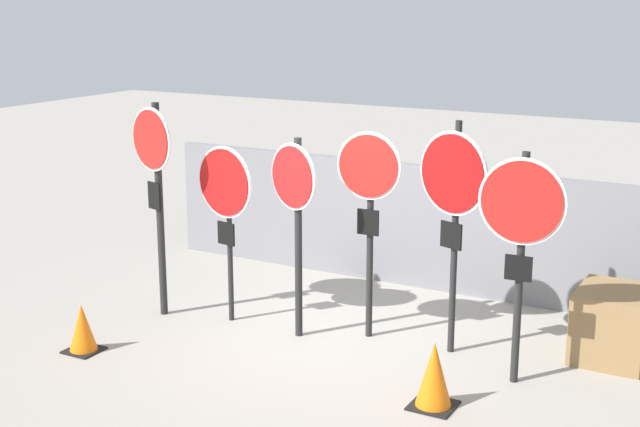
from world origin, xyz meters
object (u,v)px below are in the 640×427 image
object	(u,v)px
storage_crate	(613,324)
traffic_cone_0	(434,375)
stop_sign_1	(225,195)
traffic_cone_1	(82,328)
stop_sign_3	(369,193)
stop_sign_2	(295,202)
stop_sign_4	(453,193)
stop_sign_0	(155,173)
stop_sign_5	(521,225)

from	to	relation	value
storage_crate	traffic_cone_0	bearing A→B (deg)	-121.54
stop_sign_1	traffic_cone_1	bearing A→B (deg)	-108.10
stop_sign_1	storage_crate	distance (m)	4.52
traffic_cone_0	traffic_cone_1	distance (m)	3.91
stop_sign_3	storage_crate	size ratio (longest dim) A/B	2.69
stop_sign_3	traffic_cone_1	bearing A→B (deg)	-145.93
stop_sign_1	stop_sign_2	bearing A→B (deg)	9.38
traffic_cone_1	storage_crate	bearing A→B (deg)	27.03
stop_sign_4	storage_crate	distance (m)	2.23
stop_sign_1	traffic_cone_0	bearing A→B (deg)	-6.38
stop_sign_0	stop_sign_4	bearing A→B (deg)	26.57
stop_sign_1	traffic_cone_1	distance (m)	2.18
stop_sign_0	traffic_cone_1	xyz separation A→B (m)	(-0.01, -1.33, -1.50)
traffic_cone_0	traffic_cone_1	size ratio (longest dim) A/B	1.20
stop_sign_5	traffic_cone_1	xyz separation A→B (m)	(-4.37, -1.47, -1.38)
stop_sign_3	storage_crate	bearing A→B (deg)	13.42
stop_sign_0	stop_sign_1	bearing A→B (deg)	31.39
stop_sign_4	storage_crate	world-z (taller)	stop_sign_4
traffic_cone_1	stop_sign_4	bearing A→B (deg)	28.48
storage_crate	stop_sign_4	bearing A→B (deg)	-156.29
stop_sign_0	storage_crate	bearing A→B (deg)	31.27
stop_sign_0	traffic_cone_1	bearing A→B (deg)	-73.30
stop_sign_0	stop_sign_5	size ratio (longest dim) A/B	1.10
stop_sign_5	stop_sign_2	bearing A→B (deg)	176.59
stop_sign_5	traffic_cone_1	world-z (taller)	stop_sign_5
stop_sign_3	stop_sign_5	bearing A→B (deg)	-14.89
traffic_cone_0	traffic_cone_1	bearing A→B (deg)	-171.26
stop_sign_2	traffic_cone_1	xyz separation A→B (m)	(-1.81, -1.51, -1.32)
stop_sign_2	traffic_cone_1	size ratio (longest dim) A/B	4.22
stop_sign_0	stop_sign_1	size ratio (longest dim) A/B	1.22
stop_sign_1	traffic_cone_0	xyz separation A→B (m)	(3.01, -0.95, -1.23)
stop_sign_3	stop_sign_2	bearing A→B (deg)	-155.71
stop_sign_5	traffic_cone_1	bearing A→B (deg)	-163.90
stop_sign_3	storage_crate	world-z (taller)	stop_sign_3
stop_sign_1	stop_sign_5	size ratio (longest dim) A/B	0.90
stop_sign_0	stop_sign_3	distance (m)	2.59
stop_sign_0	traffic_cone_0	xyz separation A→B (m)	(3.86, -0.73, -1.44)
stop_sign_4	storage_crate	bearing A→B (deg)	43.25
stop_sign_3	stop_sign_4	size ratio (longest dim) A/B	0.93
traffic_cone_0	storage_crate	bearing A→B (deg)	58.46
stop_sign_0	stop_sign_2	xyz separation A→B (m)	(1.80, 0.19, -0.18)
stop_sign_1	stop_sign_3	xyz separation A→B (m)	(1.68, 0.34, 0.14)
stop_sign_2	stop_sign_5	xyz separation A→B (m)	(2.56, -0.04, 0.07)
stop_sign_4	traffic_cone_0	distance (m)	2.00
stop_sign_1	traffic_cone_1	size ratio (longest dim) A/B	3.91
stop_sign_4	stop_sign_3	bearing A→B (deg)	-158.95
stop_sign_3	stop_sign_4	xyz separation A→B (m)	(0.97, 0.03, 0.10)
stop_sign_0	stop_sign_4	size ratio (longest dim) A/B	1.02
stop_sign_1	storage_crate	world-z (taller)	stop_sign_1
stop_sign_5	traffic_cone_0	distance (m)	1.67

